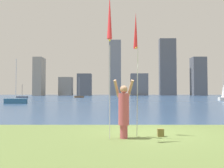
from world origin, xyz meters
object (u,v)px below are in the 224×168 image
(kite_flag_left, at_px, (109,19))
(sailboat_3, at_px, (78,96))
(bag, at_px, (160,133))
(sailboat_2, at_px, (15,100))
(sailboat_0, at_px, (21,97))
(sailboat_5, at_px, (223,92))
(person, at_px, (123,109))
(kite_flag_right, at_px, (135,34))

(kite_flag_left, xyz_separation_m, sailboat_3, (-8.96, 55.19, -3.57))
(bag, bearing_deg, kite_flag_left, -157.32)
(kite_flag_left, height_order, sailboat_2, sailboat_2)
(sailboat_0, distance_m, sailboat_5, 49.55)
(person, bearing_deg, sailboat_3, 118.68)
(kite_flag_left, bearing_deg, sailboat_3, 99.22)
(kite_flag_right, relative_size, sailboat_0, 1.21)
(kite_flag_right, height_order, sailboat_0, kite_flag_right)
(kite_flag_right, relative_size, sailboat_3, 0.78)
(kite_flag_right, xyz_separation_m, bag, (0.83, -0.24, -3.55))
(sailboat_0, distance_m, sailboat_2, 33.69)
(sailboat_3, xyz_separation_m, sailboat_5, (29.77, -20.20, 1.32))
(sailboat_2, relative_size, sailboat_5, 1.06)
(kite_flag_left, relative_size, sailboat_2, 0.80)
(bag, height_order, sailboat_2, sailboat_2)
(kite_flag_left, xyz_separation_m, kite_flag_right, (0.95, 0.98, -0.21))
(kite_flag_left, distance_m, sailboat_5, 40.78)
(sailboat_3, relative_size, sailboat_5, 1.01)
(person, relative_size, bag, 7.32)
(kite_flag_left, height_order, sailboat_3, sailboat_3)
(sailboat_0, bearing_deg, bag, -64.18)
(kite_flag_right, xyz_separation_m, sailboat_2, (-13.81, 22.42, -3.27))
(sailboat_2, bearing_deg, kite_flag_left, -61.20)
(person, xyz_separation_m, kite_flag_left, (-0.47, -0.44, 2.93))
(person, distance_m, bag, 1.58)
(person, bearing_deg, sailboat_5, 78.43)
(sailboat_0, xyz_separation_m, sailboat_3, (15.53, 0.17, 0.09))
(person, height_order, sailboat_3, sailboat_3)
(kite_flag_left, xyz_separation_m, sailboat_5, (20.81, 35.00, -2.26))
(sailboat_3, bearing_deg, kite_flag_left, -80.78)
(person, distance_m, sailboat_3, 55.57)
(kite_flag_right, xyz_separation_m, sailboat_3, (-9.90, 54.22, -3.36))
(sailboat_2, bearing_deg, sailboat_0, 110.19)
(kite_flag_left, bearing_deg, kite_flag_right, 45.97)
(kite_flag_right, xyz_separation_m, sailboat_5, (19.87, 34.02, -2.05))
(sailboat_3, distance_m, sailboat_5, 36.00)
(kite_flag_left, distance_m, sailboat_0, 60.34)
(bag, bearing_deg, sailboat_2, 122.87)
(kite_flag_right, relative_size, sailboat_2, 0.74)
(person, xyz_separation_m, sailboat_2, (-13.34, 22.96, -0.55))
(kite_flag_left, distance_m, bag, 4.23)
(person, distance_m, sailboat_2, 26.56)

